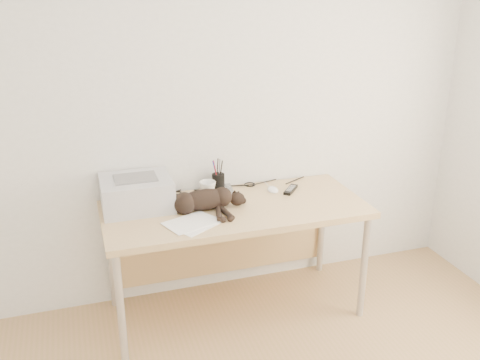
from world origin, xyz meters
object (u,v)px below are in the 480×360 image
object	(u,v)px
cat	(202,201)
mouse	(273,188)
pen_cup	(218,182)
printer	(136,193)
mug	(208,189)
desk	(231,221)

from	to	relation	value
cat	mouse	distance (m)	0.54
mouse	pen_cup	bearing A→B (deg)	166.32
printer	pen_cup	bearing A→B (deg)	12.42
printer	mug	world-z (taller)	printer
printer	mouse	world-z (taller)	printer
desk	mouse	world-z (taller)	mouse
desk	mouse	bearing A→B (deg)	15.70
cat	mug	bearing A→B (deg)	67.58
desk	printer	world-z (taller)	printer
desk	mouse	size ratio (longest dim) A/B	14.09
mouse	mug	bearing A→B (deg)	179.83
cat	mouse	xyz separation A→B (m)	(0.52, 0.17, -0.04)
printer	desk	bearing A→B (deg)	-8.36
mug	pen_cup	world-z (taller)	pen_cup
pen_cup	printer	bearing A→B (deg)	-167.58
printer	cat	size ratio (longest dim) A/B	0.70
pen_cup	mouse	xyz separation A→B (m)	(0.34, -0.12, -0.04)
printer	mouse	size ratio (longest dim) A/B	3.67
desk	cat	xyz separation A→B (m)	(-0.20, -0.08, 0.19)
printer	pen_cup	size ratio (longest dim) A/B	1.97
desk	pen_cup	xyz separation A→B (m)	(-0.03, 0.20, 0.19)
cat	pen_cup	bearing A→B (deg)	58.05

